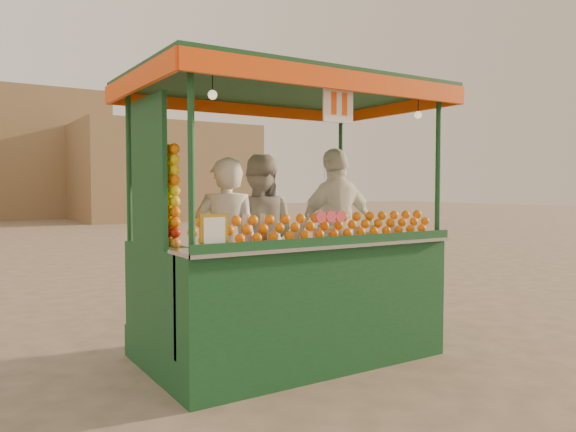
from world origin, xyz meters
TOP-DOWN VIEW (x-y plane):
  - ground at (0.00, 0.00)m, footprint 90.00×90.00m
  - building_right at (7.00, 24.00)m, footprint 9.00×6.00m
  - juice_cart at (-0.52, -0.22)m, footprint 3.03×1.96m
  - vendor_left at (-1.10, -0.09)m, footprint 0.72×0.61m
  - vendor_middle at (-0.52, 0.32)m, footprint 1.07×1.04m
  - vendor_right at (0.45, 0.22)m, footprint 1.09×0.47m

SIDE VIEW (x-z plane):
  - ground at x=0.00m, z-range 0.00..0.00m
  - juice_cart at x=-0.52m, z-range -0.48..2.28m
  - vendor_left at x=-1.10m, z-range 0.32..1.99m
  - vendor_middle at x=-0.52m, z-range 0.32..2.06m
  - vendor_right at x=0.45m, z-range 0.32..2.15m
  - building_right at x=7.00m, z-range 0.00..5.00m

